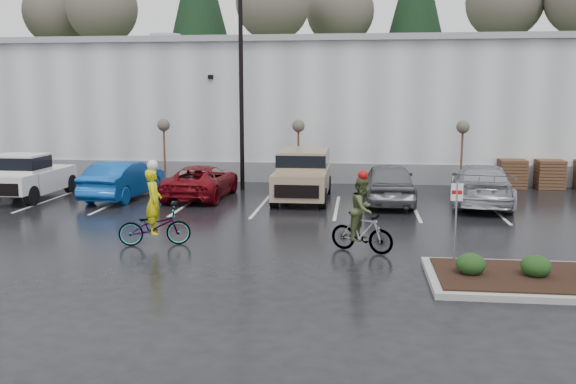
# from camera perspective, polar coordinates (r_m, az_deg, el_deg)

# --- Properties ---
(ground) EXTENTS (120.00, 120.00, 0.00)m
(ground) POSITION_cam_1_polar(r_m,az_deg,el_deg) (16.11, 1.77, -6.74)
(ground) COLOR black
(ground) RESTS_ON ground
(warehouse) EXTENTS (60.50, 15.50, 7.20)m
(warehouse) POSITION_cam_1_polar(r_m,az_deg,el_deg) (37.46, 4.65, 8.06)
(warehouse) COLOR #B1B4B6
(warehouse) RESTS_ON ground
(wooded_ridge) EXTENTS (80.00, 25.00, 6.00)m
(wooded_ridge) POSITION_cam_1_polar(r_m,az_deg,el_deg) (60.46, 5.39, 7.91)
(wooded_ridge) COLOR #1F3F1A
(wooded_ridge) RESTS_ON ground
(lamppost) EXTENTS (0.50, 1.00, 9.22)m
(lamppost) POSITION_cam_1_polar(r_m,az_deg,el_deg) (27.96, -4.42, 11.82)
(lamppost) COLOR black
(lamppost) RESTS_ON ground
(sapling_west) EXTENTS (0.60, 0.60, 3.20)m
(sapling_west) POSITION_cam_1_polar(r_m,az_deg,el_deg) (29.96, -11.55, 5.83)
(sapling_west) COLOR #492B1D
(sapling_west) RESTS_ON ground
(sapling_mid) EXTENTS (0.60, 0.60, 3.20)m
(sapling_mid) POSITION_cam_1_polar(r_m,az_deg,el_deg) (28.62, 0.98, 5.86)
(sapling_mid) COLOR #492B1D
(sapling_mid) RESTS_ON ground
(sapling_east) EXTENTS (0.60, 0.60, 3.20)m
(sapling_east) POSITION_cam_1_polar(r_m,az_deg,el_deg) (28.87, 16.04, 5.53)
(sapling_east) COLOR #492B1D
(sapling_east) RESTS_ON ground
(pallet_stack_a) EXTENTS (1.20, 1.20, 1.35)m
(pallet_stack_a) POSITION_cam_1_polar(r_m,az_deg,el_deg) (30.54, 20.19, 1.64)
(pallet_stack_a) COLOR #492B1D
(pallet_stack_a) RESTS_ON ground
(pallet_stack_b) EXTENTS (1.20, 1.20, 1.35)m
(pallet_stack_b) POSITION_cam_1_polar(r_m,az_deg,el_deg) (30.99, 23.25, 1.56)
(pallet_stack_b) COLOR #492B1D
(pallet_stack_b) RESTS_ON ground
(shrub_a) EXTENTS (0.70, 0.70, 0.52)m
(shrub_a) POSITION_cam_1_polar(r_m,az_deg,el_deg) (15.24, 16.72, -6.48)
(shrub_a) COLOR #153613
(shrub_a) RESTS_ON curb_island
(shrub_b) EXTENTS (0.70, 0.70, 0.52)m
(shrub_b) POSITION_cam_1_polar(r_m,az_deg,el_deg) (15.57, 22.19, -6.44)
(shrub_b) COLOR #153613
(shrub_b) RESTS_ON curb_island
(fire_lane_sign) EXTENTS (0.30, 0.05, 2.20)m
(fire_lane_sign) POSITION_cam_1_polar(r_m,az_deg,el_deg) (16.13, 15.45, -1.93)
(fire_lane_sign) COLOR gray
(fire_lane_sign) RESTS_ON ground
(pickup_white) EXTENTS (2.10, 5.20, 1.96)m
(pickup_white) POSITION_cam_1_polar(r_m,az_deg,el_deg) (28.11, -22.77, 1.49)
(pickup_white) COLOR silver
(pickup_white) RESTS_ON ground
(car_blue) EXTENTS (2.15, 5.02, 1.61)m
(car_blue) POSITION_cam_1_polar(r_m,az_deg,el_deg) (26.71, -15.11, 1.14)
(car_blue) COLOR #0D4597
(car_blue) RESTS_ON ground
(car_red) EXTENTS (2.49, 5.10, 1.40)m
(car_red) POSITION_cam_1_polar(r_m,az_deg,el_deg) (26.21, -8.09, 0.99)
(car_red) COLOR maroon
(car_red) RESTS_ON ground
(suv_tan) EXTENTS (2.20, 5.10, 2.06)m
(suv_tan) POSITION_cam_1_polar(r_m,az_deg,el_deg) (25.42, 1.38, 1.57)
(suv_tan) COLOR gray
(suv_tan) RESTS_ON ground
(car_grey) EXTENTS (2.11, 5.02, 1.70)m
(car_grey) POSITION_cam_1_polar(r_m,az_deg,el_deg) (24.94, 9.38, 0.88)
(car_grey) COLOR slate
(car_grey) RESTS_ON ground
(car_far_silver) EXTENTS (3.02, 5.91, 1.64)m
(car_far_silver) POSITION_cam_1_polar(r_m,az_deg,el_deg) (25.43, 17.65, 0.66)
(car_far_silver) COLOR #A2A5AA
(car_far_silver) RESTS_ON ground
(cyclist_hivis) EXTENTS (2.20, 1.23, 2.53)m
(cyclist_hivis) POSITION_cam_1_polar(r_m,az_deg,el_deg) (18.30, -12.39, -2.51)
(cyclist_hivis) COLOR #3F3F44
(cyclist_hivis) RESTS_ON ground
(cyclist_olive) EXTENTS (1.86, 1.20, 2.34)m
(cyclist_olive) POSITION_cam_1_polar(r_m,az_deg,el_deg) (17.21, 6.94, -2.84)
(cyclist_olive) COLOR #3F3F44
(cyclist_olive) RESTS_ON ground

